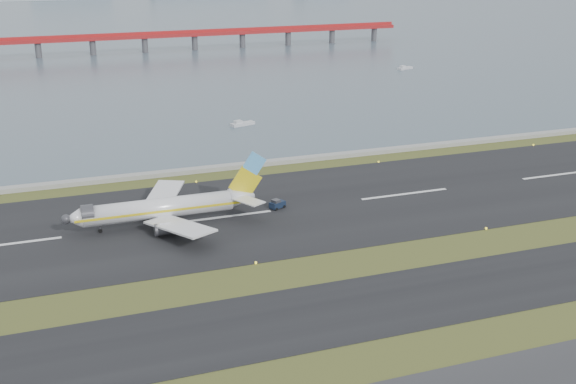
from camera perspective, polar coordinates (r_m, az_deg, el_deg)
ground at (r=114.72m, az=-1.44°, el=-7.22°), size 1000.00×1000.00×0.00m
taxiway_strip at (r=104.69m, az=0.65°, el=-9.97°), size 1000.00×18.00×0.10m
runway_strip at (r=141.09m, az=-5.25°, el=-2.01°), size 1000.00×45.00×0.10m
seawall at (r=168.56m, az=-7.83°, el=1.66°), size 1000.00×2.50×1.00m
bay_water at (r=560.78m, az=-16.73°, el=13.40°), size 1400.00×800.00×1.30m
red_pier at (r=354.10m, az=-11.28°, el=11.92°), size 260.00×5.00×10.20m
airliner at (r=137.83m, az=-9.55°, el=-1.22°), size 38.52×32.89×12.80m
pushback_tug at (r=144.81m, az=-0.86°, el=-0.96°), size 3.57×2.90×2.00m
workboat_near at (r=210.35m, az=-3.67°, el=5.40°), size 7.56×4.18×1.75m
workboat_far at (r=306.47m, az=9.20°, el=9.65°), size 7.54×4.58×1.75m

